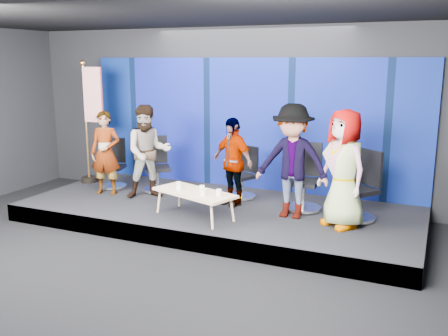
{
  "coord_description": "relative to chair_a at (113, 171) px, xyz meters",
  "views": [
    {
      "loc": [
        3.57,
        -5.33,
        2.86
      ],
      "look_at": [
        0.16,
        2.4,
        1.02
      ],
      "focal_mm": 40.0,
      "sensor_mm": 36.0,
      "label": 1
    }
  ],
  "objects": [
    {
      "name": "ground",
      "position": [
        2.5,
        -2.83,
        -0.63
      ],
      "size": [
        10.0,
        10.0,
        0.0
      ],
      "primitive_type": "plane",
      "color": "black",
      "rests_on": "ground"
    },
    {
      "name": "room_walls",
      "position": [
        2.5,
        -2.83,
        1.8
      ],
      "size": [
        10.02,
        8.02,
        3.51
      ],
      "color": "black",
      "rests_on": "ground"
    },
    {
      "name": "riser",
      "position": [
        2.5,
        -0.33,
        -0.48
      ],
      "size": [
        7.0,
        3.0,
        0.3
      ],
      "primitive_type": "cube",
      "color": "black",
      "rests_on": "ground"
    },
    {
      "name": "backdrop",
      "position": [
        2.5,
        1.12,
        0.97
      ],
      "size": [
        7.0,
        0.08,
        2.6
      ],
      "primitive_type": "cube",
      "color": "#061B4F",
      "rests_on": "riser"
    },
    {
      "name": "chair_a",
      "position": [
        0.0,
        0.0,
        0.0
      ],
      "size": [
        0.69,
        0.69,
        1.0
      ],
      "rotation": [
        0.0,
        0.0,
        0.27
      ],
      "color": "silver",
      "rests_on": "riser"
    },
    {
      "name": "panelist_a",
      "position": [
        0.18,
        -0.47,
        0.48
      ],
      "size": [
        0.67,
        0.53,
        1.61
      ],
      "primitive_type": "imported",
      "rotation": [
        0.0,
        0.0,
        0.27
      ],
      "color": "black",
      "rests_on": "riser"
    },
    {
      "name": "chair_b",
      "position": [
        0.96,
        0.12,
        0.03
      ],
      "size": [
        0.85,
        0.85,
        1.08
      ],
      "rotation": [
        0.0,
        0.0,
        0.62
      ],
      "color": "silver",
      "rests_on": "riser"
    },
    {
      "name": "panelist_b",
      "position": [
        1.08,
        -0.36,
        0.55
      ],
      "size": [
        1.08,
        1.04,
        1.75
      ],
      "primitive_type": "imported",
      "rotation": [
        0.0,
        0.0,
        0.62
      ],
      "color": "black",
      "rests_on": "riser"
    },
    {
      "name": "chair_c",
      "position": [
        2.72,
        0.34,
        -0.01
      ],
      "size": [
        0.72,
        0.72,
        0.97
      ],
      "rotation": [
        0.0,
        0.0,
        -0.41
      ],
      "color": "silver",
      "rests_on": "riser"
    },
    {
      "name": "panelist_c",
      "position": [
        2.7,
        -0.15,
        0.46
      ],
      "size": [
        1.0,
        0.72,
        1.57
      ],
      "primitive_type": "imported",
      "rotation": [
        0.0,
        0.0,
        -0.41
      ],
      "color": "black",
      "rests_on": "riser"
    },
    {
      "name": "chair_d",
      "position": [
        3.96,
        0.06,
        0.05
      ],
      "size": [
        0.66,
        0.66,
        1.16
      ],
      "rotation": [
        0.0,
        0.0,
        -0.01
      ],
      "color": "silver",
      "rests_on": "riser"
    },
    {
      "name": "panelist_d",
      "position": [
        3.87,
        -0.44,
        0.61
      ],
      "size": [
        1.22,
        0.71,
        1.88
      ],
      "primitive_type": "imported",
      "rotation": [
        0.0,
        0.0,
        -0.01
      ],
      "color": "black",
      "rests_on": "riser"
    },
    {
      "name": "chair_e",
      "position": [
        4.94,
        -0.13,
        0.05
      ],
      "size": [
        0.9,
        0.9,
        1.14
      ],
      "rotation": [
        0.0,
        0.0,
        -0.66
      ],
      "color": "silver",
      "rests_on": "riser"
    },
    {
      "name": "panelist_e",
      "position": [
        4.73,
        -0.59,
        0.59
      ],
      "size": [
        1.07,
        1.01,
        1.84
      ],
      "primitive_type": "imported",
      "rotation": [
        0.0,
        0.0,
        -0.66
      ],
      "color": "black",
      "rests_on": "riser"
    },
    {
      "name": "coffee_table",
      "position": [
        2.42,
        -1.1,
        0.08
      ],
      "size": [
        1.55,
        1.03,
        0.44
      ],
      "rotation": [
        0.0,
        0.0,
        -0.33
      ],
      "color": "tan",
      "rests_on": "riser"
    },
    {
      "name": "mug_a",
      "position": [
        2.03,
        -0.94,
        0.16
      ],
      "size": [
        0.07,
        0.07,
        0.09
      ],
      "primitive_type": "cylinder",
      "color": "white",
      "rests_on": "coffee_table"
    },
    {
      "name": "mug_b",
      "position": [
        2.14,
        -1.12,
        0.16
      ],
      "size": [
        0.08,
        0.08,
        0.1
      ],
      "primitive_type": "cylinder",
      "color": "white",
      "rests_on": "coffee_table"
    },
    {
      "name": "mug_c",
      "position": [
        2.54,
        -1.06,
        0.16
      ],
      "size": [
        0.09,
        0.09,
        0.1
      ],
      "primitive_type": "cylinder",
      "color": "white",
      "rests_on": "coffee_table"
    },
    {
      "name": "mug_d",
      "position": [
        2.66,
        -1.27,
        0.17
      ],
      "size": [
        0.09,
        0.09,
        0.11
      ],
      "primitive_type": "cylinder",
      "color": "white",
      "rests_on": "coffee_table"
    },
    {
      "name": "mug_e",
      "position": [
        2.9,
        -1.18,
        0.16
      ],
      "size": [
        0.09,
        0.09,
        0.11
      ],
      "primitive_type": "cylinder",
      "color": "white",
      "rests_on": "coffee_table"
    },
    {
      "name": "flag_stand",
      "position": [
        -0.62,
        0.16,
        1.02
      ],
      "size": [
        0.59,
        0.34,
        2.55
      ],
      "rotation": [
        0.0,
        0.0,
        0.12
      ],
      "color": "black",
      "rests_on": "riser"
    }
  ]
}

